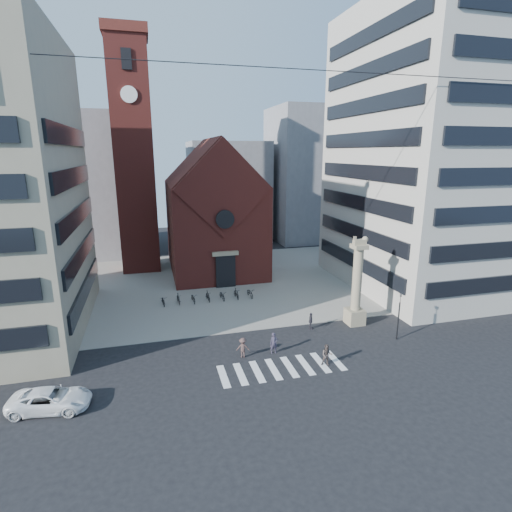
% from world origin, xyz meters
% --- Properties ---
extents(ground, '(120.00, 120.00, 0.00)m').
position_xyz_m(ground, '(0.00, 0.00, 0.00)').
color(ground, black).
rests_on(ground, ground).
extents(piazza, '(46.00, 30.00, 0.05)m').
position_xyz_m(piazza, '(0.00, 19.00, 0.03)').
color(piazza, gray).
rests_on(piazza, ground).
extents(zebra_crossing, '(10.20, 3.20, 0.01)m').
position_xyz_m(zebra_crossing, '(0.55, -3.00, 0.01)').
color(zebra_crossing, white).
rests_on(zebra_crossing, ground).
extents(church, '(12.00, 16.65, 18.00)m').
position_xyz_m(church, '(0.00, 25.04, 7.98)').
color(church, maroon).
rests_on(church, ground).
extents(campanile, '(5.50, 5.50, 31.20)m').
position_xyz_m(campanile, '(-10.00, 28.00, 15.74)').
color(campanile, maroon).
rests_on(campanile, ground).
extents(building_right, '(18.00, 22.00, 32.00)m').
position_xyz_m(building_right, '(24.00, 12.00, 16.00)').
color(building_right, '#ABA59B').
rests_on(building_right, ground).
extents(bg_block_left, '(16.00, 14.00, 22.00)m').
position_xyz_m(bg_block_left, '(-20.00, 40.00, 11.00)').
color(bg_block_left, gray).
rests_on(bg_block_left, ground).
extents(bg_block_mid, '(14.00, 12.00, 18.00)m').
position_xyz_m(bg_block_mid, '(6.00, 45.00, 9.00)').
color(bg_block_mid, gray).
rests_on(bg_block_mid, ground).
extents(bg_block_right, '(16.00, 14.00, 24.00)m').
position_xyz_m(bg_block_right, '(22.00, 42.00, 12.00)').
color(bg_block_right, gray).
rests_on(bg_block_right, ground).
extents(lion_column, '(1.63, 1.60, 8.68)m').
position_xyz_m(lion_column, '(10.01, 3.00, 3.46)').
color(lion_column, gray).
rests_on(lion_column, ground).
extents(traffic_light, '(0.13, 0.16, 4.30)m').
position_xyz_m(traffic_light, '(12.00, -1.00, 2.29)').
color(traffic_light, black).
rests_on(traffic_light, ground).
extents(white_car, '(5.30, 3.03, 1.39)m').
position_xyz_m(white_car, '(-15.48, -3.96, 0.70)').
color(white_car, white).
rests_on(white_car, ground).
extents(pedestrian_0, '(0.66, 0.44, 1.78)m').
position_xyz_m(pedestrian_0, '(0.69, -0.55, 0.89)').
color(pedestrian_0, '#312C3D').
rests_on(pedestrian_0, ground).
extents(pedestrian_1, '(1.02, 0.90, 1.75)m').
position_xyz_m(pedestrian_1, '(4.08, -3.50, 0.87)').
color(pedestrian_1, '#4D413D').
rests_on(pedestrian_1, ground).
extents(pedestrian_2, '(0.65, 1.01, 1.59)m').
position_xyz_m(pedestrian_2, '(5.44, 3.00, 0.80)').
color(pedestrian_2, '#29272F').
rests_on(pedestrian_2, ground).
extents(pedestrian_3, '(1.18, 0.83, 1.66)m').
position_xyz_m(pedestrian_3, '(-1.93, -0.54, 0.83)').
color(pedestrian_3, '#493431').
rests_on(pedestrian_3, ground).
extents(scooter_0, '(0.83, 1.95, 1.00)m').
position_xyz_m(scooter_0, '(-7.69, 12.67, 0.55)').
color(scooter_0, black).
rests_on(scooter_0, piazza).
extents(scooter_1, '(0.68, 1.88, 1.11)m').
position_xyz_m(scooter_1, '(-6.07, 12.67, 0.60)').
color(scooter_1, black).
rests_on(scooter_1, piazza).
extents(scooter_2, '(0.83, 1.95, 1.00)m').
position_xyz_m(scooter_2, '(-4.46, 12.67, 0.55)').
color(scooter_2, black).
rests_on(scooter_2, piazza).
extents(scooter_3, '(0.68, 1.88, 1.11)m').
position_xyz_m(scooter_3, '(-2.84, 12.67, 0.60)').
color(scooter_3, black).
rests_on(scooter_3, piazza).
extents(scooter_4, '(0.83, 1.95, 1.00)m').
position_xyz_m(scooter_4, '(-1.22, 12.67, 0.55)').
color(scooter_4, black).
rests_on(scooter_4, piazza).
extents(scooter_5, '(0.68, 1.88, 1.11)m').
position_xyz_m(scooter_5, '(0.40, 12.67, 0.60)').
color(scooter_5, black).
rests_on(scooter_5, piazza).
extents(scooter_6, '(0.83, 1.95, 1.00)m').
position_xyz_m(scooter_6, '(2.02, 12.67, 0.55)').
color(scooter_6, black).
rests_on(scooter_6, piazza).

